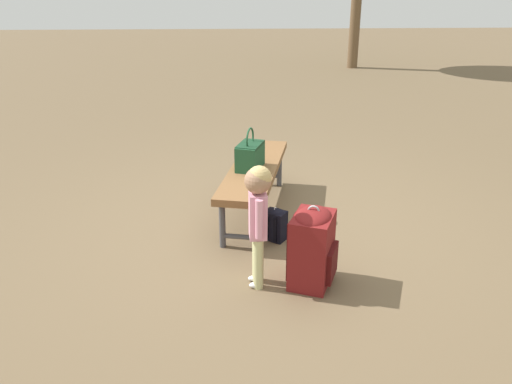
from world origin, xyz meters
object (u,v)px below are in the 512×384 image
object	(u,v)px
backpack_small	(275,223)
backpack_large	(312,245)
park_bench	(255,172)
child_standing	(258,208)
handbag	(250,155)

from	to	relation	value
backpack_small	backpack_large	bearing A→B (deg)	16.46
backpack_large	backpack_small	size ratio (longest dim) A/B	2.05
park_bench	child_standing	distance (m)	1.23
child_standing	backpack_large	distance (m)	0.47
backpack_small	handbag	bearing A→B (deg)	-159.45
handbag	backpack_large	size ratio (longest dim) A/B	0.62
handbag	backpack_large	distance (m)	1.25
park_bench	handbag	distance (m)	0.20
park_bench	backpack_small	bearing A→B (deg)	14.45
backpack_large	backpack_small	xyz separation A→B (m)	(-0.66, -0.20, -0.15)
handbag	backpack_large	world-z (taller)	handbag
handbag	child_standing	world-z (taller)	child_standing
handbag	park_bench	bearing A→B (deg)	143.67
park_bench	backpack_small	xyz separation A→B (m)	(0.55, 0.14, -0.25)
child_standing	handbag	bearing A→B (deg)	-179.75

